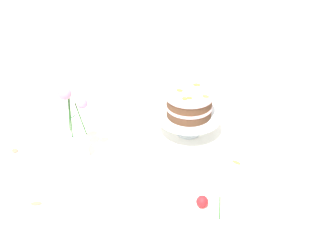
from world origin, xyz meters
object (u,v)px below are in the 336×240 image
at_px(cake_stand, 189,118).
at_px(fallen_rose, 203,202).
at_px(dining_table, 155,169).
at_px(layer_cake, 189,104).
at_px(flower_vase, 76,130).

height_order(cake_stand, fallen_rose, cake_stand).
relative_size(dining_table, fallen_rose, 13.74).
distance_m(cake_stand, layer_cake, 0.07).
bearing_deg(fallen_rose, dining_table, 106.02).
bearing_deg(dining_table, layer_cake, 29.52).
bearing_deg(cake_stand, fallen_rose, -100.21).
bearing_deg(flower_vase, layer_cake, 5.93).
bearing_deg(flower_vase, dining_table, -9.34).
relative_size(dining_table, cake_stand, 4.83).
bearing_deg(cake_stand, flower_vase, -174.07).
xyz_separation_m(dining_table, fallen_rose, (0.10, -0.34, 0.11)).
relative_size(layer_cake, fallen_rose, 2.04).
distance_m(dining_table, fallen_rose, 0.38).
bearing_deg(layer_cake, fallen_rose, -100.21).
bearing_deg(fallen_rose, cake_stand, 79.79).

